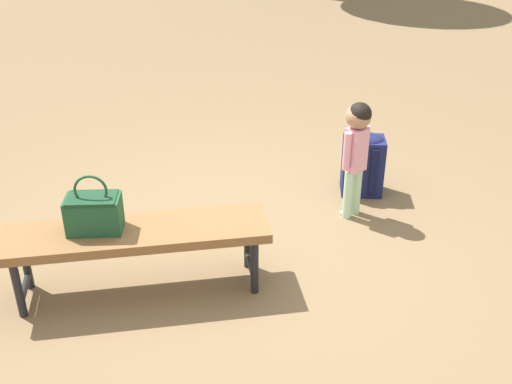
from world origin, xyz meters
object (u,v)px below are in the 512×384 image
handbag (94,212)px  child_standing (357,142)px  backpack_large (363,162)px  park_bench (137,237)px

handbag → child_standing: size_ratio=0.41×
backpack_large → child_standing: bearing=-132.8°
park_bench → handbag: size_ratio=4.48×
handbag → backpack_large: bearing=12.3°
child_standing → backpack_large: 0.51m
park_bench → child_standing: size_ratio=1.82×
park_bench → child_standing: child_standing is taller
handbag → child_standing: (1.91, 0.19, 0.03)m
park_bench → handbag: bearing=159.4°
child_standing → backpack_large: bearing=47.2°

